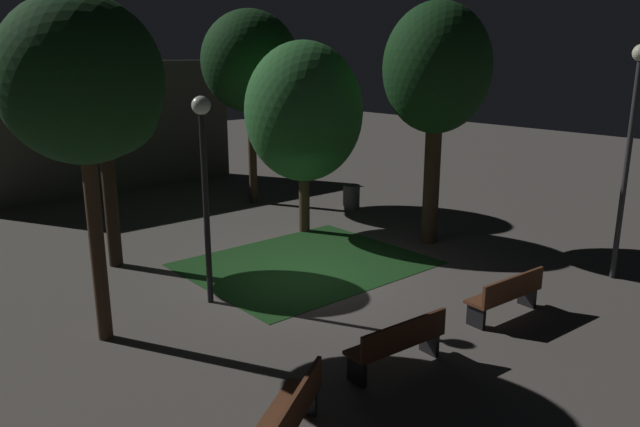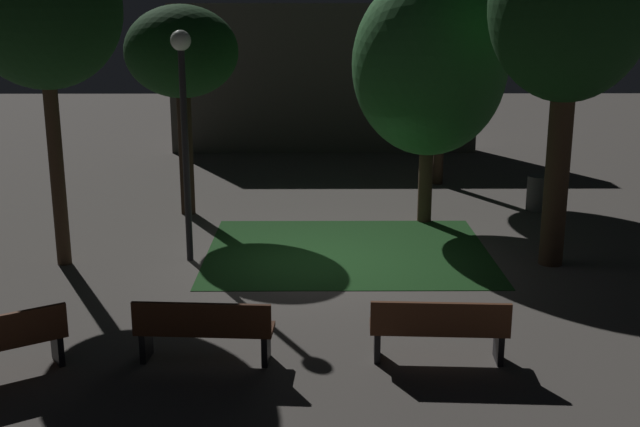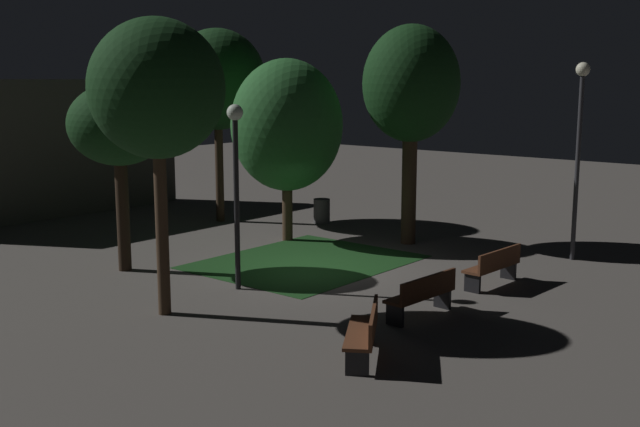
{
  "view_description": "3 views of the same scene",
  "coord_description": "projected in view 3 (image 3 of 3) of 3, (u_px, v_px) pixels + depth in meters",
  "views": [
    {
      "loc": [
        -8.2,
        -10.08,
        4.92
      ],
      "look_at": [
        0.44,
        -0.01,
        1.41
      ],
      "focal_mm": 33.88,
      "sensor_mm": 36.0,
      "label": 1
    },
    {
      "loc": [
        -0.09,
        -13.72,
        4.49
      ],
      "look_at": [
        -0.0,
        -0.58,
        1.07
      ],
      "focal_mm": 43.9,
      "sensor_mm": 36.0,
      "label": 2
    },
    {
      "loc": [
        -14.21,
        -12.06,
        4.7
      ],
      "look_at": [
        0.46,
        0.08,
        1.36
      ],
      "focal_mm": 43.01,
      "sensor_mm": 36.0,
      "label": 3
    }
  ],
  "objects": [
    {
      "name": "grass_lawn",
      "position": [
        305.0,
        262.0,
        19.98
      ],
      "size": [
        5.37,
        4.42,
        0.01
      ],
      "primitive_type": "cube",
      "color": "#194219",
      "rests_on": "ground"
    },
    {
      "name": "bench_near_trees",
      "position": [
        365.0,
        331.0,
        13.01
      ],
      "size": [
        1.78,
        1.37,
        0.88
      ],
      "color": "brown",
      "rests_on": "ground"
    },
    {
      "name": "bench_path_side",
      "position": [
        423.0,
        294.0,
        15.25
      ],
      "size": [
        1.83,
        0.6,
        0.88
      ],
      "color": "#422314",
      "rests_on": "ground"
    },
    {
      "name": "lamp_post_path_center",
      "position": [
        580.0,
        130.0,
        19.66
      ],
      "size": [
        0.36,
        0.36,
        5.13
      ],
      "color": "#333338",
      "rests_on": "ground"
    },
    {
      "name": "bench_back_row",
      "position": [
        494.0,
        266.0,
        17.58
      ],
      "size": [
        1.82,
        0.58,
        0.88
      ],
      "color": "brown",
      "rests_on": "ground"
    },
    {
      "name": "building_wall_backdrop",
      "position": [
        54.0,
        149.0,
        26.26
      ],
      "size": [
        9.84,
        0.8,
        4.7
      ],
      "primitive_type": "cube",
      "color": "#4C4742",
      "rests_on": "ground"
    },
    {
      "name": "tree_left_canopy",
      "position": [
        287.0,
        126.0,
        22.12
      ],
      "size": [
        3.25,
        3.25,
        5.3
      ],
      "color": "#423021",
      "rests_on": "ground"
    },
    {
      "name": "lamp_post_near_wall",
      "position": [
        236.0,
        163.0,
        16.92
      ],
      "size": [
        0.36,
        0.36,
        4.17
      ],
      "color": "black",
      "rests_on": "ground"
    },
    {
      "name": "tree_back_left",
      "position": [
        157.0,
        90.0,
        14.79
      ],
      "size": [
        2.65,
        2.65,
        5.89
      ],
      "color": "#423021",
      "rests_on": "ground"
    },
    {
      "name": "ground_plane",
      "position": [
        311.0,
        270.0,
        19.16
      ],
      "size": [
        60.0,
        60.0,
        0.0
      ],
      "primitive_type": "plane",
      "color": "#56514C"
    },
    {
      "name": "tree_lawn_side",
      "position": [
        217.0,
        80.0,
        24.97
      ],
      "size": [
        3.16,
        3.16,
        6.34
      ],
      "color": "#38281C",
      "rests_on": "ground"
    },
    {
      "name": "tree_back_right",
      "position": [
        411.0,
        86.0,
        21.5
      ],
      "size": [
        2.75,
        2.75,
        6.23
      ],
      "color": "#423021",
      "rests_on": "ground"
    },
    {
      "name": "trash_bin",
      "position": [
        322.0,
        211.0,
        25.35
      ],
      "size": [
        0.55,
        0.55,
        0.81
      ],
      "primitive_type": "cylinder",
      "color": "#4C4C4C",
      "rests_on": "ground"
    },
    {
      "name": "tree_right_canopy",
      "position": [
        119.0,
        126.0,
        18.52
      ],
      "size": [
        2.46,
        2.46,
        4.63
      ],
      "color": "#2D2116",
      "rests_on": "ground"
    }
  ]
}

